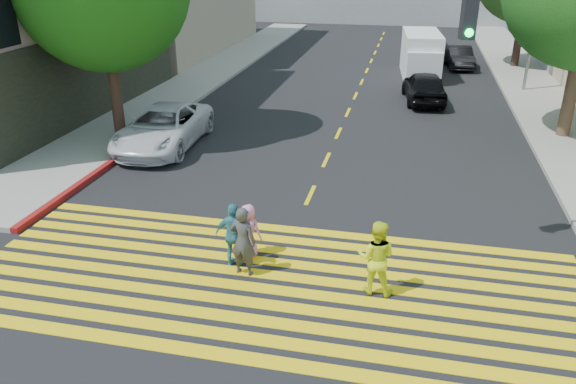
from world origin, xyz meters
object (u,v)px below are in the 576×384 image
(pedestrian_child, at_px, (248,231))
(dark_car_near, at_px, (424,87))
(pedestrian_extra, at_px, (234,235))
(dark_car_parked, at_px, (459,57))
(white_van, at_px, (421,56))
(white_sedan, at_px, (163,127))
(pedestrian_man, at_px, (243,241))
(silver_car, at_px, (432,48))
(pedestrian_woman, at_px, (376,258))

(pedestrian_child, xyz_separation_m, dark_car_near, (3.97, 15.22, 0.07))
(pedestrian_extra, distance_m, dark_car_parked, 25.00)
(dark_car_parked, distance_m, white_van, 3.77)
(pedestrian_child, distance_m, white_sedan, 8.51)
(pedestrian_man, bearing_deg, silver_car, -91.13)
(white_van, bearing_deg, dark_car_parked, 48.57)
(pedestrian_woman, bearing_deg, pedestrian_extra, -3.09)
(pedestrian_man, xyz_separation_m, white_sedan, (-5.27, 7.58, -0.09))
(pedestrian_child, height_order, silver_car, silver_car)
(pedestrian_child, relative_size, pedestrian_extra, 0.85)
(pedestrian_extra, relative_size, white_sedan, 0.30)
(pedestrian_child, bearing_deg, silver_car, -89.96)
(pedestrian_woman, xyz_separation_m, white_van, (0.75, 21.61, 0.29))
(pedestrian_extra, distance_m, white_sedan, 8.82)
(dark_car_near, distance_m, white_van, 5.52)
(pedestrian_extra, height_order, dark_car_parked, pedestrian_extra)
(white_sedan, bearing_deg, dark_car_parked, 54.43)
(pedestrian_man, relative_size, white_sedan, 0.31)
(pedestrian_man, relative_size, pedestrian_child, 1.25)
(pedestrian_child, distance_m, dark_car_near, 15.73)
(pedestrian_man, distance_m, pedestrian_extra, 0.42)
(pedestrian_child, bearing_deg, dark_car_near, -95.00)
(white_sedan, height_order, silver_car, white_sedan)
(pedestrian_woman, height_order, white_sedan, pedestrian_woman)
(white_sedan, height_order, white_van, white_van)
(pedestrian_man, distance_m, pedestrian_child, 0.82)
(silver_car, bearing_deg, pedestrian_woman, 88.61)
(silver_car, xyz_separation_m, white_van, (-0.67, -5.49, 0.44))
(pedestrian_extra, bearing_deg, white_van, -97.37)
(pedestrian_extra, bearing_deg, silver_car, -96.65)
(silver_car, height_order, white_van, white_van)
(pedestrian_man, xyz_separation_m, silver_car, (4.31, 27.02, -0.14))
(pedestrian_man, distance_m, white_van, 21.83)
(pedestrian_woman, height_order, silver_car, pedestrian_woman)
(pedestrian_man, relative_size, dark_car_parked, 0.43)
(pedestrian_extra, distance_m, silver_car, 27.11)
(pedestrian_extra, relative_size, dark_car_near, 0.36)
(pedestrian_woman, distance_m, white_van, 21.62)
(pedestrian_extra, bearing_deg, pedestrian_woman, 176.20)
(silver_car, distance_m, white_van, 5.55)
(dark_car_parked, bearing_deg, white_van, -132.86)
(pedestrian_man, bearing_deg, white_sedan, -47.28)
(pedestrian_man, height_order, white_sedan, pedestrian_man)
(pedestrian_woman, distance_m, pedestrian_child, 3.13)
(pedestrian_man, height_order, silver_car, pedestrian_man)
(pedestrian_extra, relative_size, silver_car, 0.33)
(pedestrian_woman, xyz_separation_m, white_sedan, (-8.15, 7.66, -0.11))
(pedestrian_woman, bearing_deg, pedestrian_child, -12.53)
(pedestrian_man, relative_size, pedestrian_woman, 0.99)
(pedestrian_extra, height_order, white_sedan, pedestrian_extra)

